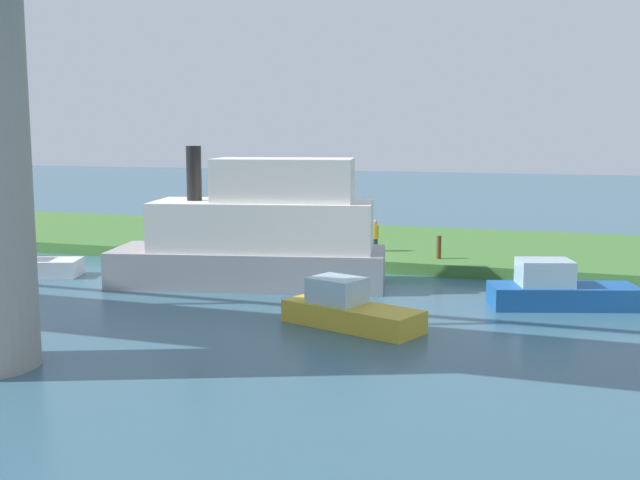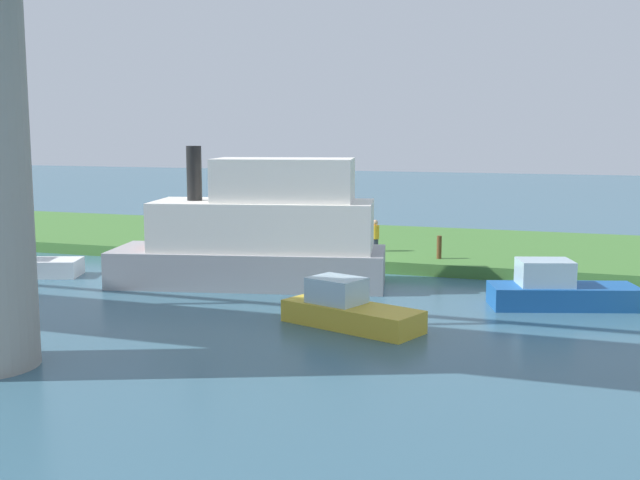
# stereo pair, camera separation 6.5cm
# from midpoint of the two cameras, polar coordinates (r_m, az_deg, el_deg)

# --- Properties ---
(ground_plane) EXTENTS (160.00, 160.00, 0.00)m
(ground_plane) POSITION_cam_midpoint_polar(r_m,az_deg,el_deg) (32.24, 0.22, -2.23)
(ground_plane) COLOR #386075
(grassy_bank) EXTENTS (80.00, 12.00, 0.50)m
(grassy_bank) POSITION_cam_midpoint_polar(r_m,az_deg,el_deg) (37.86, 3.15, -0.33)
(grassy_bank) COLOR #427533
(grassy_bank) RESTS_ON ground
(person_on_bank) EXTENTS (0.51, 0.51, 1.39)m
(person_on_bank) POSITION_cam_midpoint_polar(r_m,az_deg,el_deg) (34.06, 3.99, 0.34)
(person_on_bank) COLOR #2D334C
(person_on_bank) RESTS_ON grassy_bank
(mooring_post) EXTENTS (0.20, 0.20, 0.95)m
(mooring_post) POSITION_cam_midpoint_polar(r_m,az_deg,el_deg) (32.38, 8.69, -0.53)
(mooring_post) COLOR brown
(mooring_post) RESTS_ON grassy_bank
(houseboat_blue) EXTENTS (10.67, 5.61, 5.20)m
(houseboat_blue) POSITION_cam_midpoint_polar(r_m,az_deg,el_deg) (28.99, -4.67, 0.44)
(houseboat_blue) COLOR #99999E
(houseboat_blue) RESTS_ON ground
(motorboat_white) EXTENTS (4.59, 2.93, 1.44)m
(motorboat_white) POSITION_cam_midpoint_polar(r_m,az_deg,el_deg) (33.04, -21.25, -1.62)
(motorboat_white) COLOR white
(motorboat_white) RESTS_ON ground
(motorboat_red) EXTENTS (5.01, 3.05, 1.57)m
(motorboat_red) POSITION_cam_midpoint_polar(r_m,az_deg,el_deg) (26.56, 17.10, -3.56)
(motorboat_red) COLOR #195199
(motorboat_red) RESTS_ON ground
(riverboat_paddlewheel) EXTENTS (4.52, 2.85, 1.42)m
(riverboat_paddlewheel) POSITION_cam_midpoint_polar(r_m,az_deg,el_deg) (22.94, 2.03, -5.15)
(riverboat_paddlewheel) COLOR gold
(riverboat_paddlewheel) RESTS_ON ground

